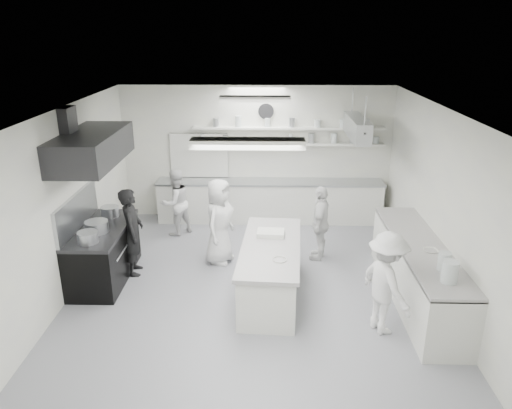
{
  "coord_description": "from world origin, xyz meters",
  "views": [
    {
      "loc": [
        0.21,
        -7.2,
        4.18
      ],
      "look_at": [
        0.04,
        0.6,
        1.33
      ],
      "focal_mm": 34.23,
      "sensor_mm": 36.0,
      "label": 1
    }
  ],
  "objects_px": {
    "back_counter": "(270,201)",
    "cook_stove": "(132,232)",
    "right_counter": "(418,273)",
    "prep_island": "(270,272)",
    "stove": "(104,255)",
    "cook_back": "(176,202)"
  },
  "relations": [
    {
      "from": "back_counter",
      "to": "right_counter",
      "type": "xyz_separation_m",
      "value": [
        2.35,
        -3.4,
        0.01
      ]
    },
    {
      "from": "stove",
      "to": "back_counter",
      "type": "distance_m",
      "value": 4.03
    },
    {
      "from": "back_counter",
      "to": "stove",
      "type": "bearing_deg",
      "value": -136.01
    },
    {
      "from": "stove",
      "to": "cook_back",
      "type": "xyz_separation_m",
      "value": [
        0.92,
        1.99,
        0.26
      ]
    },
    {
      "from": "cook_stove",
      "to": "back_counter",
      "type": "bearing_deg",
      "value": -52.61
    },
    {
      "from": "cook_stove",
      "to": "cook_back",
      "type": "distance_m",
      "value": 1.82
    },
    {
      "from": "right_counter",
      "to": "cook_back",
      "type": "bearing_deg",
      "value": 149.15
    },
    {
      "from": "stove",
      "to": "cook_stove",
      "type": "relative_size",
      "value": 1.14
    },
    {
      "from": "stove",
      "to": "cook_stove",
      "type": "height_order",
      "value": "cook_stove"
    },
    {
      "from": "stove",
      "to": "cook_back",
      "type": "distance_m",
      "value": 2.21
    },
    {
      "from": "right_counter",
      "to": "prep_island",
      "type": "relative_size",
      "value": 1.45
    },
    {
      "from": "back_counter",
      "to": "right_counter",
      "type": "height_order",
      "value": "right_counter"
    },
    {
      "from": "back_counter",
      "to": "cook_stove",
      "type": "distance_m",
      "value": 3.56
    },
    {
      "from": "back_counter",
      "to": "right_counter",
      "type": "bearing_deg",
      "value": -55.35
    },
    {
      "from": "back_counter",
      "to": "cook_stove",
      "type": "height_order",
      "value": "cook_stove"
    },
    {
      "from": "stove",
      "to": "cook_back",
      "type": "height_order",
      "value": "cook_back"
    },
    {
      "from": "prep_island",
      "to": "back_counter",
      "type": "bearing_deg",
      "value": 93.8
    },
    {
      "from": "back_counter",
      "to": "right_counter",
      "type": "distance_m",
      "value": 4.13
    },
    {
      "from": "prep_island",
      "to": "cook_back",
      "type": "distance_m",
      "value": 3.2
    },
    {
      "from": "cook_stove",
      "to": "cook_back",
      "type": "height_order",
      "value": "cook_stove"
    },
    {
      "from": "stove",
      "to": "right_counter",
      "type": "bearing_deg",
      "value": -6.52
    },
    {
      "from": "prep_island",
      "to": "cook_back",
      "type": "height_order",
      "value": "cook_back"
    }
  ]
}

